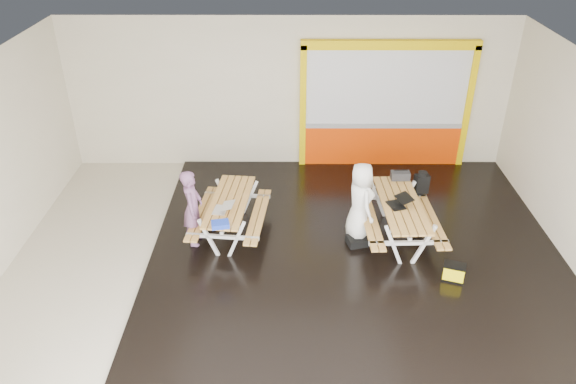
{
  "coord_description": "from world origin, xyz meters",
  "views": [
    {
      "loc": [
        0.02,
        -7.86,
        6.1
      ],
      "look_at": [
        0.0,
        0.9,
        1.0
      ],
      "focal_mm": 34.37,
      "sensor_mm": 36.0,
      "label": 1
    }
  ],
  "objects_px": {
    "laptop_right": "(399,203)",
    "toolbox": "(400,175)",
    "person_left": "(193,208)",
    "laptop_left": "(223,208)",
    "fluke_bag": "(454,272)",
    "person_right": "(360,201)",
    "blue_pouch": "(220,224)",
    "dark_case": "(358,240)",
    "backpack": "(421,183)",
    "picnic_table_right": "(400,212)",
    "picnic_table_left": "(230,208)"
  },
  "relations": [
    {
      "from": "laptop_right",
      "to": "toolbox",
      "type": "relative_size",
      "value": 1.32
    },
    {
      "from": "toolbox",
      "to": "person_left",
      "type": "bearing_deg",
      "value": -164.88
    },
    {
      "from": "laptop_left",
      "to": "fluke_bag",
      "type": "xyz_separation_m",
      "value": [
        4.01,
        -1.05,
        -0.63
      ]
    },
    {
      "from": "person_right",
      "to": "toolbox",
      "type": "relative_size",
      "value": 4.05
    },
    {
      "from": "blue_pouch",
      "to": "dark_case",
      "type": "height_order",
      "value": "blue_pouch"
    },
    {
      "from": "toolbox",
      "to": "fluke_bag",
      "type": "xyz_separation_m",
      "value": [
        0.61,
        -2.16,
        -0.71
      ]
    },
    {
      "from": "person_left",
      "to": "person_right",
      "type": "xyz_separation_m",
      "value": [
        3.07,
        0.17,
        0.05
      ]
    },
    {
      "from": "toolbox",
      "to": "laptop_left",
      "type": "bearing_deg",
      "value": -161.89
    },
    {
      "from": "laptop_left",
      "to": "backpack",
      "type": "height_order",
      "value": "backpack"
    },
    {
      "from": "blue_pouch",
      "to": "fluke_bag",
      "type": "xyz_separation_m",
      "value": [
        4.0,
        -0.53,
        -0.62
      ]
    },
    {
      "from": "dark_case",
      "to": "person_right",
      "type": "bearing_deg",
      "value": 87.04
    },
    {
      "from": "person_right",
      "to": "laptop_right",
      "type": "distance_m",
      "value": 0.7
    },
    {
      "from": "backpack",
      "to": "fluke_bag",
      "type": "xyz_separation_m",
      "value": [
        0.17,
        -2.15,
        -0.55
      ]
    },
    {
      "from": "person_right",
      "to": "toolbox",
      "type": "bearing_deg",
      "value": -61.67
    },
    {
      "from": "person_right",
      "to": "fluke_bag",
      "type": "bearing_deg",
      "value": -147.14
    },
    {
      "from": "toolbox",
      "to": "backpack",
      "type": "height_order",
      "value": "toolbox"
    },
    {
      "from": "picnic_table_right",
      "to": "person_right",
      "type": "xyz_separation_m",
      "value": [
        -0.76,
        0.01,
        0.23
      ]
    },
    {
      "from": "person_left",
      "to": "person_right",
      "type": "height_order",
      "value": "person_right"
    },
    {
      "from": "picnic_table_left",
      "to": "fluke_bag",
      "type": "bearing_deg",
      "value": -19.8
    },
    {
      "from": "blue_pouch",
      "to": "fluke_bag",
      "type": "bearing_deg",
      "value": -7.56
    },
    {
      "from": "blue_pouch",
      "to": "fluke_bag",
      "type": "distance_m",
      "value": 4.09
    },
    {
      "from": "picnic_table_left",
      "to": "blue_pouch",
      "type": "bearing_deg",
      "value": -94.77
    },
    {
      "from": "laptop_left",
      "to": "blue_pouch",
      "type": "xyz_separation_m",
      "value": [
        0.01,
        -0.52,
        -0.01
      ]
    },
    {
      "from": "toolbox",
      "to": "fluke_bag",
      "type": "height_order",
      "value": "toolbox"
    },
    {
      "from": "laptop_left",
      "to": "fluke_bag",
      "type": "height_order",
      "value": "laptop_left"
    },
    {
      "from": "picnic_table_right",
      "to": "laptop_right",
      "type": "height_order",
      "value": "laptop_right"
    },
    {
      "from": "picnic_table_left",
      "to": "blue_pouch",
      "type": "xyz_separation_m",
      "value": [
        -0.07,
        -0.88,
        0.23
      ]
    },
    {
      "from": "picnic_table_left",
      "to": "dark_case",
      "type": "relative_size",
      "value": 5.0
    },
    {
      "from": "blue_pouch",
      "to": "backpack",
      "type": "xyz_separation_m",
      "value": [
        3.83,
        1.62,
        -0.07
      ]
    },
    {
      "from": "backpack",
      "to": "fluke_bag",
      "type": "height_order",
      "value": "backpack"
    },
    {
      "from": "person_left",
      "to": "backpack",
      "type": "distance_m",
      "value": 4.52
    },
    {
      "from": "toolbox",
      "to": "backpack",
      "type": "xyz_separation_m",
      "value": [
        0.44,
        -0.01,
        -0.15
      ]
    },
    {
      "from": "blue_pouch",
      "to": "person_left",
      "type": "bearing_deg",
      "value": 135.3
    },
    {
      "from": "person_left",
      "to": "laptop_left",
      "type": "relative_size",
      "value": 3.59
    },
    {
      "from": "picnic_table_left",
      "to": "picnic_table_right",
      "type": "relative_size",
      "value": 0.98
    },
    {
      "from": "picnic_table_right",
      "to": "laptop_right",
      "type": "distance_m",
      "value": 0.27
    },
    {
      "from": "laptop_right",
      "to": "blue_pouch",
      "type": "bearing_deg",
      "value": -168.62
    },
    {
      "from": "person_right",
      "to": "fluke_bag",
      "type": "xyz_separation_m",
      "value": [
        1.5,
        -1.26,
        -0.66
      ]
    },
    {
      "from": "blue_pouch",
      "to": "dark_case",
      "type": "bearing_deg",
      "value": 11.47
    },
    {
      "from": "picnic_table_right",
      "to": "person_right",
      "type": "relative_size",
      "value": 1.39
    },
    {
      "from": "picnic_table_left",
      "to": "toolbox",
      "type": "bearing_deg",
      "value": 12.68
    },
    {
      "from": "laptop_left",
      "to": "fluke_bag",
      "type": "bearing_deg",
      "value": -14.65
    },
    {
      "from": "person_right",
      "to": "backpack",
      "type": "relative_size",
      "value": 3.26
    },
    {
      "from": "picnic_table_left",
      "to": "laptop_left",
      "type": "xyz_separation_m",
      "value": [
        -0.08,
        -0.37,
        0.23
      ]
    },
    {
      "from": "picnic_table_right",
      "to": "backpack",
      "type": "distance_m",
      "value": 1.07
    },
    {
      "from": "fluke_bag",
      "to": "laptop_right",
      "type": "bearing_deg",
      "value": 124.26
    },
    {
      "from": "laptop_right",
      "to": "backpack",
      "type": "bearing_deg",
      "value": 57.19
    },
    {
      "from": "laptop_left",
      "to": "laptop_right",
      "type": "relative_size",
      "value": 0.84
    },
    {
      "from": "backpack",
      "to": "fluke_bag",
      "type": "distance_m",
      "value": 2.23
    },
    {
      "from": "laptop_right",
      "to": "person_right",
      "type": "bearing_deg",
      "value": 173.39
    }
  ]
}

